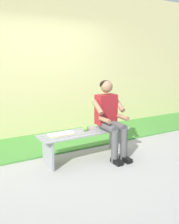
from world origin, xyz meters
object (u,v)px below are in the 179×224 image
person_seated (110,116)px  apple (86,128)px  bench_near (85,138)px  book_open (61,134)px

person_seated → apple: 0.45m
bench_near → person_seated: 0.55m
apple → book_open: size_ratio=0.21×
bench_near → apple: size_ratio=17.80×
book_open → person_seated: bearing=169.5°
bench_near → book_open: bearing=-3.3°
person_seated → book_open: size_ratio=3.04×
person_seated → apple: (0.38, -0.13, -0.19)m
apple → book_open: 0.44m
person_seated → book_open: 0.86m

